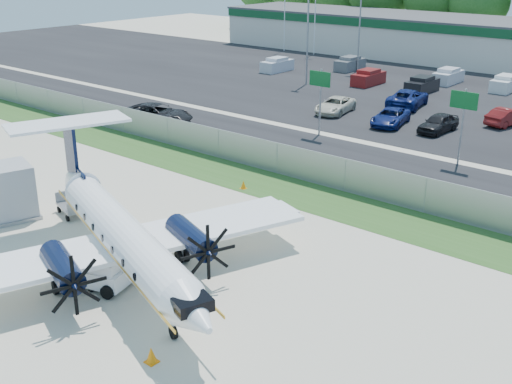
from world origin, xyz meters
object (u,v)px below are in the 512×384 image
Objects in this scene: aircraft at (121,235)px; baggage_cart_near at (73,206)px; baggage_cart_far at (85,274)px; pushback_tug at (102,273)px; service_container at (8,193)px.

aircraft is 7.51× the size of baggage_cart_near.
aircraft is 8.29× the size of baggage_cart_far.
baggage_cart_near is at bearing 153.14° from pushback_tug.
aircraft reaches higher than pushback_tug.
pushback_tug is 9.92m from service_container.
baggage_cart_near reaches higher than baggage_cart_far.
baggage_cart_far is at bearing -11.76° from service_container.
aircraft reaches higher than baggage_cart_far.
aircraft reaches higher than service_container.
baggage_cart_near is 0.71× the size of service_container.
aircraft is 6.13× the size of pushback_tug.
aircraft is 2.29m from baggage_cart_far.
pushback_tug is 8.41m from baggage_cart_near.
baggage_cart_far is at bearing -155.56° from pushback_tug.
baggage_cart_far is (6.72, -4.15, -0.05)m from baggage_cart_near.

